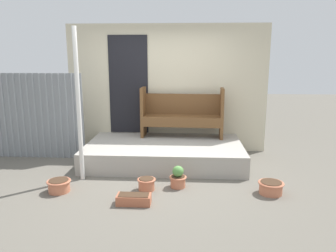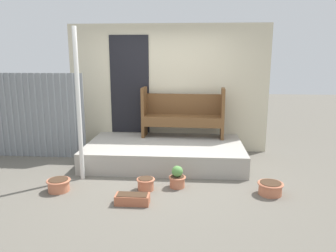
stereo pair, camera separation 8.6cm
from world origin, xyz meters
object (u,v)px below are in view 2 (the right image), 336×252
at_px(bench, 183,112).
at_px(flower_pot_middle, 146,183).
at_px(support_post, 79,106).
at_px(flower_pot_right, 177,178).
at_px(planter_box_rect, 132,199).
at_px(flower_pot_left, 59,184).
at_px(flower_pot_far_right, 270,188).

xyz_separation_m(bench, flower_pot_middle, (-0.50, -1.86, -0.76)).
xyz_separation_m(support_post, flower_pot_middle, (1.10, -0.39, -1.10)).
xyz_separation_m(flower_pot_right, planter_box_rect, (-0.58, -0.62, -0.08)).
relative_size(flower_pot_left, flower_pot_middle, 1.26).
bearing_deg(support_post, bench, 42.61).
distance_m(flower_pot_far_right, planter_box_rect, 2.00).
bearing_deg(support_post, flower_pot_right, -9.15).
bearing_deg(flower_pot_middle, flower_pot_right, 16.67).
bearing_deg(flower_pot_far_right, planter_box_rect, -166.85).
xyz_separation_m(bench, planter_box_rect, (-0.61, -2.34, -0.80)).
height_order(flower_pot_far_right, planter_box_rect, flower_pot_far_right).
xyz_separation_m(flower_pot_middle, flower_pot_right, (0.47, 0.14, 0.04)).
bearing_deg(flower_pot_far_right, support_post, 171.86).
bearing_deg(flower_pot_middle, bench, 75.05).
relative_size(support_post, flower_pot_middle, 8.65).
height_order(flower_pot_left, flower_pot_far_right, same).
bearing_deg(bench, flower_pot_right, -88.72).
xyz_separation_m(bench, flower_pot_far_right, (1.33, -1.89, -0.76)).
xyz_separation_m(flower_pot_far_right, planter_box_rect, (-1.94, -0.45, -0.03)).
bearing_deg(planter_box_rect, flower_pot_right, 46.79).
relative_size(bench, flower_pot_far_right, 4.38).
bearing_deg(flower_pot_left, bench, 48.21).
relative_size(support_post, planter_box_rect, 5.20).
distance_m(flower_pot_left, flower_pot_middle, 1.29).
xyz_separation_m(flower_pot_left, flower_pot_far_right, (3.12, 0.11, -0.00)).
distance_m(support_post, planter_box_rect, 1.74).
bearing_deg(bench, planter_box_rect, -102.37).
xyz_separation_m(support_post, flower_pot_left, (-0.19, -0.53, -1.10)).
height_order(bench, flower_pot_middle, bench).
distance_m(flower_pot_middle, planter_box_rect, 0.50).
xyz_separation_m(support_post, flower_pot_far_right, (2.93, -0.42, -1.10)).
relative_size(flower_pot_middle, flower_pot_far_right, 0.75).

